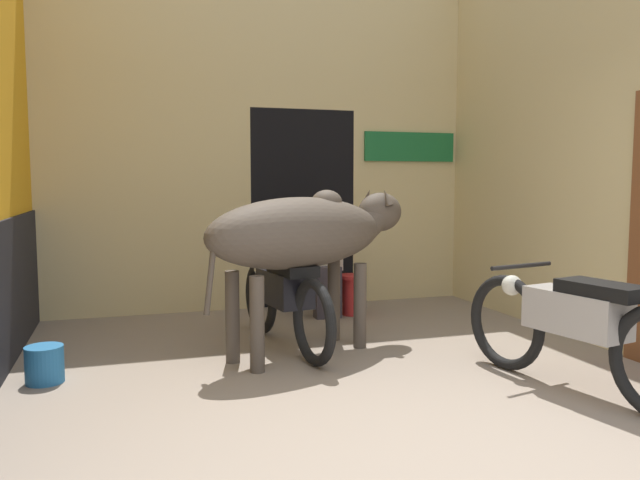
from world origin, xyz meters
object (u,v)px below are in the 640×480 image
at_px(bucket, 44,364).
at_px(motorcycle_far, 284,296).
at_px(motorcycle_near, 576,325).
at_px(cow, 308,234).
at_px(shopkeeper_seated, 324,252).
at_px(plastic_stool, 352,293).

bearing_deg(bucket, motorcycle_far, 12.03).
distance_m(motorcycle_far, bucket, 1.90).
height_order(motorcycle_near, bucket, motorcycle_near).
xyz_separation_m(cow, shopkeeper_seated, (0.56, 1.31, -0.31)).
distance_m(shopkeeper_seated, bucket, 3.00).
bearing_deg(motorcycle_near, shopkeeper_seated, 106.89).
bearing_deg(motorcycle_near, plastic_stool, 101.49).
relative_size(motorcycle_near, motorcycle_far, 1.06).
bearing_deg(shopkeeper_seated, motorcycle_near, -73.11).
distance_m(plastic_stool, bucket, 3.18).
xyz_separation_m(motorcycle_near, shopkeeper_seated, (-0.85, 2.79, 0.21)).
xyz_separation_m(cow, plastic_stool, (0.85, 1.25, -0.75)).
bearing_deg(motorcycle_far, cow, -54.93).
xyz_separation_m(shopkeeper_seated, bucket, (-2.54, -1.50, -0.54)).
xyz_separation_m(motorcycle_far, bucket, (-1.83, -0.39, -0.31)).
xyz_separation_m(shopkeeper_seated, plastic_stool, (0.29, -0.06, -0.44)).
distance_m(motorcycle_far, plastic_stool, 1.46).
bearing_deg(cow, bucket, -174.62).
relative_size(cow, motorcycle_near, 1.06).
height_order(motorcycle_far, shopkeeper_seated, shopkeeper_seated).
height_order(plastic_stool, bucket, plastic_stool).
xyz_separation_m(motorcycle_near, motorcycle_far, (-1.55, 1.69, -0.02)).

